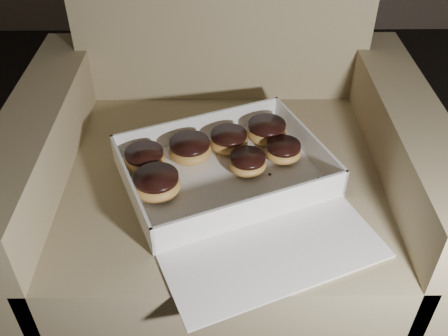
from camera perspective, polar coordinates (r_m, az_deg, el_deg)
name	(u,v)px	position (r m, az deg, el deg)	size (l,w,h in m)	color
armchair	(223,189)	(1.24, -0.09, -2.43)	(0.92, 0.78, 0.96)	#8A7B58
bakery_box	(234,185)	(1.04, 1.11, -1.95)	(0.56, 0.60, 0.07)	white
donut_a	(229,140)	(1.13, 0.54, 3.17)	(0.09, 0.09, 0.04)	gold
donut_b	(190,149)	(1.10, -3.92, 2.13)	(0.10, 0.10, 0.05)	gold
donut_c	(267,131)	(1.16, 4.88, 4.23)	(0.09, 0.09, 0.05)	gold
donut_d	(157,184)	(1.02, -7.68, -1.83)	(0.10, 0.10, 0.05)	gold
donut_e	(145,159)	(1.09, -9.05, 1.05)	(0.09, 0.09, 0.04)	gold
donut_f	(248,163)	(1.07, 2.71, 0.59)	(0.08, 0.08, 0.04)	gold
donut_g	(283,151)	(1.11, 6.78, 1.94)	(0.08, 0.08, 0.04)	gold
crumb_a	(275,208)	(1.00, 5.90, -4.55)	(0.01, 0.01, 0.00)	black
crumb_b	(270,174)	(1.08, 5.25, -0.70)	(0.01, 0.01, 0.00)	black
crumb_c	(319,179)	(1.08, 10.78, -1.19)	(0.01, 0.01, 0.00)	black
crumb_d	(326,185)	(1.07, 11.60, -1.92)	(0.01, 0.01, 0.00)	black
crumb_e	(174,239)	(0.94, -5.74, -8.10)	(0.01, 0.01, 0.00)	black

